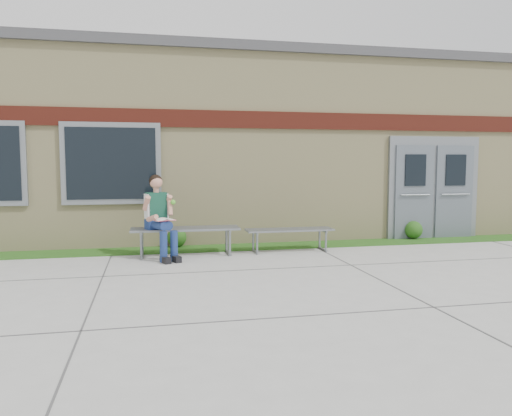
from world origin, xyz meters
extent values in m
plane|color=#9E9E99|center=(0.00, 0.00, 0.00)|extent=(80.00, 80.00, 0.00)
cube|color=#164412|center=(0.00, 2.60, 0.01)|extent=(16.00, 0.80, 0.02)
cube|color=beige|center=(0.00, 6.00, 2.00)|extent=(16.00, 6.00, 4.00)
cube|color=#3F3F42|center=(0.00, 6.00, 4.10)|extent=(16.20, 6.20, 0.20)
cube|color=maroon|center=(0.00, 2.97, 2.60)|extent=(16.00, 0.06, 0.35)
cube|color=slate|center=(-3.00, 2.96, 1.70)|extent=(1.90, 0.08, 1.60)
cube|color=black|center=(-3.00, 2.92, 1.70)|extent=(1.70, 0.04, 1.40)
cube|color=slate|center=(4.00, 2.96, 1.15)|extent=(2.20, 0.08, 2.30)
cube|color=slate|center=(3.50, 2.91, 1.05)|extent=(0.92, 0.06, 2.10)
cube|color=slate|center=(4.50, 2.91, 1.05)|extent=(0.92, 0.06, 2.10)
cube|color=slate|center=(-1.65, 2.00, 0.50)|extent=(2.00, 0.59, 0.04)
cube|color=slate|center=(-2.44, 2.00, 0.23)|extent=(0.06, 0.55, 0.45)
cube|color=slate|center=(-0.85, 2.00, 0.23)|extent=(0.06, 0.55, 0.45)
cube|color=slate|center=(0.35, 2.00, 0.42)|extent=(1.70, 0.49, 0.03)
cube|color=slate|center=(-0.32, 2.00, 0.19)|extent=(0.05, 0.47, 0.39)
cube|color=slate|center=(1.03, 2.00, 0.19)|extent=(0.05, 0.47, 0.39)
cube|color=navy|center=(-2.18, 1.94, 0.60)|extent=(0.43, 0.37, 0.17)
cube|color=#103C27|center=(-2.17, 1.92, 0.94)|extent=(0.40, 0.32, 0.49)
sphere|color=tan|center=(-2.17, 1.91, 1.36)|extent=(0.29, 0.29, 0.23)
sphere|color=black|center=(-2.17, 1.93, 1.39)|extent=(0.30, 0.30, 0.24)
cylinder|color=navy|center=(-2.17, 1.65, 0.62)|extent=(0.30, 0.48, 0.16)
cylinder|color=navy|center=(-1.99, 1.71, 0.62)|extent=(0.30, 0.48, 0.16)
cylinder|color=navy|center=(-2.07, 1.41, 0.27)|extent=(0.13, 0.13, 0.54)
cylinder|color=navy|center=(-1.88, 1.48, 0.27)|extent=(0.13, 0.13, 0.54)
cube|color=black|center=(-2.04, 1.34, 0.05)|extent=(0.20, 0.30, 0.11)
cube|color=black|center=(-1.86, 1.41, 0.05)|extent=(0.20, 0.30, 0.11)
cylinder|color=tan|center=(-2.34, 1.80, 1.00)|extent=(0.17, 0.26, 0.28)
cylinder|color=tan|center=(-1.96, 1.93, 1.00)|extent=(0.17, 0.26, 0.28)
cube|color=white|center=(-2.04, 1.56, 0.73)|extent=(0.39, 0.33, 0.02)
cube|color=#D14E64|center=(-2.04, 1.56, 0.72)|extent=(0.40, 0.34, 0.01)
sphere|color=#5BC233|center=(-1.87, 1.80, 1.01)|extent=(0.09, 0.09, 0.09)
sphere|color=#164412|center=(-1.76, 2.85, 0.21)|extent=(0.39, 0.39, 0.39)
sphere|color=#164412|center=(3.48, 2.85, 0.22)|extent=(0.40, 0.40, 0.40)
camera|label=1|loc=(-2.29, -7.22, 1.72)|focal=35.00mm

